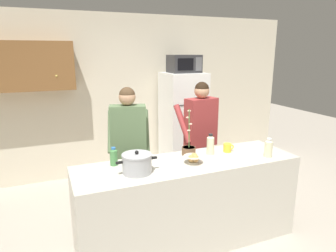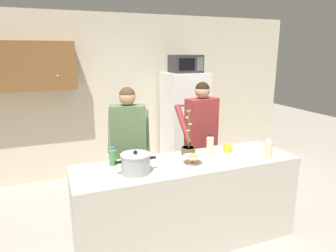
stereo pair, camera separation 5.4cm
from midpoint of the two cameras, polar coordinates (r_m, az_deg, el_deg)
name	(u,v)px [view 1 (the left image)]	position (r m, az deg, el deg)	size (l,w,h in m)	color
ground_plane	(187,240)	(3.54, 3.20, -20.82)	(14.00, 14.00, 0.00)	#B2A899
back_wall_unit	(114,91)	(5.02, -10.55, 6.47)	(6.00, 0.48, 2.60)	beige
kitchen_island	(188,202)	(3.30, 3.31, -14.25)	(2.33, 0.68, 0.92)	beige
refrigerator	(183,123)	(5.06, 2.51, 0.55)	(0.64, 0.68, 1.68)	white
microwave	(184,64)	(4.91, 2.75, 11.70)	(0.48, 0.37, 0.28)	#2D2D30
person_near_pot	(129,139)	(3.57, -7.92, -2.50)	(0.58, 0.51, 1.63)	#33384C
person_by_sink	(200,129)	(3.99, 5.76, -0.51)	(0.55, 0.48, 1.64)	#33384C
cooking_pot	(137,163)	(2.82, -6.46, -7.07)	(0.39, 0.28, 0.22)	#ADAFB5
coffee_mug	(228,148)	(3.44, 10.79, -4.06)	(0.13, 0.09, 0.10)	yellow
bread_bowl	(193,159)	(3.05, 4.29, -6.19)	(0.20, 0.20, 0.10)	beige
bottle_near_edge	(210,144)	(3.31, 7.58, -3.49)	(0.08, 0.08, 0.23)	beige
bottle_mid_counter	(114,156)	(3.03, -10.75, -5.69)	(0.08, 0.08, 0.19)	#4C8C4C
bottle_far_corner	(269,148)	(3.37, 18.08, -3.97)	(0.08, 0.08, 0.21)	beige
potted_orchid	(189,149)	(3.29, 3.48, -4.32)	(0.15, 0.15, 0.50)	brown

